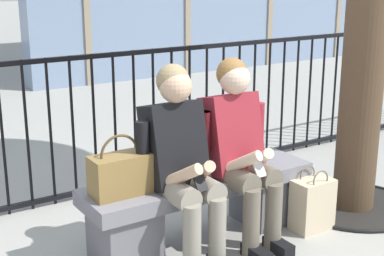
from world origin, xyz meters
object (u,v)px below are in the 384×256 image
at_px(handbag_on_bench, 120,174).
at_px(shopping_bag, 312,204).
at_px(seated_person_with_phone, 182,158).
at_px(stone_bench, 200,201).
at_px(seated_person_companion, 240,146).

distance_m(handbag_on_bench, shopping_bag, 1.40).
xyz_separation_m(seated_person_with_phone, handbag_on_bench, (-0.36, 0.12, -0.07)).
distance_m(stone_bench, seated_person_companion, 0.46).
xyz_separation_m(stone_bench, shopping_bag, (0.73, -0.31, -0.09)).
bearing_deg(seated_person_with_phone, shopping_bag, -10.52).
relative_size(seated_person_with_phone, handbag_on_bench, 3.22).
bearing_deg(stone_bench, seated_person_with_phone, -149.77).
bearing_deg(seated_person_companion, handbag_on_bench, 171.57).
distance_m(seated_person_with_phone, shopping_bag, 1.07).
xyz_separation_m(seated_person_companion, shopping_bag, (0.51, -0.18, -0.46)).
height_order(seated_person_companion, shopping_bag, seated_person_companion).
relative_size(seated_person_companion, handbag_on_bench, 3.22).
bearing_deg(stone_bench, handbag_on_bench, -179.01).
bearing_deg(shopping_bag, stone_bench, 157.31).
height_order(seated_person_companion, handbag_on_bench, seated_person_companion).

